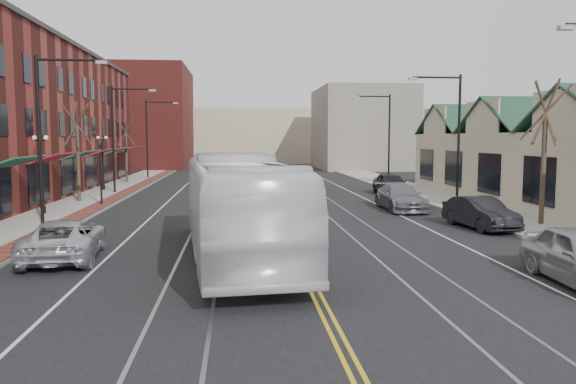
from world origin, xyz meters
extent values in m
plane|color=black|center=(0.00, 0.00, 0.00)|extent=(160.00, 160.00, 0.00)
cube|color=gray|center=(-12.00, 20.00, 0.07)|extent=(4.00, 120.00, 0.15)
cube|color=gray|center=(12.00, 20.00, 0.07)|extent=(4.00, 120.00, 0.15)
cube|color=#B7A98D|center=(18.00, 20.00, 2.30)|extent=(8.00, 36.00, 4.60)
cube|color=maroon|center=(-16.00, 70.00, 7.00)|extent=(14.00, 18.00, 14.00)
cube|color=#B7A98D|center=(0.00, 85.00, 4.50)|extent=(22.00, 14.00, 9.00)
cube|color=slate|center=(15.00, 65.00, 5.50)|extent=(12.00, 16.00, 11.00)
cylinder|color=black|center=(-11.50, 16.00, 4.15)|extent=(0.16, 0.16, 8.00)
cylinder|color=black|center=(-10.00, 16.00, 7.95)|extent=(3.00, 0.12, 0.12)
cube|color=#999999|center=(-8.50, 16.00, 7.85)|extent=(0.50, 0.25, 0.15)
cylinder|color=black|center=(-11.50, 32.00, 4.15)|extent=(0.16, 0.16, 8.00)
cylinder|color=black|center=(-10.00, 32.00, 7.95)|extent=(3.00, 0.12, 0.12)
cube|color=#999999|center=(-8.50, 32.00, 7.85)|extent=(0.50, 0.25, 0.15)
cylinder|color=black|center=(-11.50, 48.00, 4.15)|extent=(0.16, 0.16, 8.00)
cylinder|color=black|center=(-10.00, 48.00, 7.95)|extent=(3.00, 0.12, 0.12)
cube|color=#999999|center=(-8.50, 48.00, 7.85)|extent=(0.50, 0.25, 0.15)
cube|color=#999999|center=(8.50, 6.00, 7.85)|extent=(0.50, 0.25, 0.15)
cylinder|color=black|center=(11.50, 22.00, 4.15)|extent=(0.16, 0.16, 8.00)
cylinder|color=black|center=(10.00, 22.00, 7.95)|extent=(3.00, 0.12, 0.12)
cube|color=#999999|center=(8.50, 22.00, 7.85)|extent=(0.50, 0.25, 0.15)
cylinder|color=black|center=(11.50, 38.00, 4.15)|extent=(0.16, 0.16, 8.00)
cylinder|color=black|center=(10.00, 38.00, 7.95)|extent=(3.00, 0.12, 0.12)
cube|color=#999999|center=(8.50, 38.00, 7.85)|extent=(0.50, 0.25, 0.15)
cylinder|color=black|center=(-12.80, 20.00, 0.35)|extent=(0.28, 0.28, 0.40)
cylinder|color=black|center=(-12.80, 20.00, 2.15)|extent=(0.14, 0.14, 4.00)
cube|color=black|center=(-12.80, 20.00, 4.15)|extent=(0.60, 0.06, 0.06)
sphere|color=white|center=(-13.10, 20.00, 4.30)|extent=(0.24, 0.24, 0.24)
sphere|color=white|center=(-12.50, 20.00, 4.30)|extent=(0.24, 0.24, 0.24)
cylinder|color=black|center=(-12.80, 34.00, 0.35)|extent=(0.28, 0.28, 0.40)
cylinder|color=black|center=(-12.80, 34.00, 2.15)|extent=(0.14, 0.14, 4.00)
cube|color=black|center=(-12.80, 34.00, 4.15)|extent=(0.60, 0.06, 0.06)
sphere|color=white|center=(-13.10, 34.00, 4.30)|extent=(0.24, 0.24, 0.24)
sphere|color=white|center=(-12.50, 34.00, 4.30)|extent=(0.24, 0.24, 0.24)
cylinder|color=#382B21|center=(-12.50, 26.00, 2.60)|extent=(0.24, 0.24, 4.90)
cylinder|color=#382B21|center=(-12.50, 26.00, 5.15)|extent=(0.58, 1.37, 2.90)
cylinder|color=#382B21|center=(-12.50, 26.00, 5.15)|extent=(1.60, 0.66, 2.78)
cylinder|color=#382B21|center=(-12.50, 26.00, 5.15)|extent=(0.53, 1.23, 2.96)
cylinder|color=#382B21|center=(-12.50, 26.00, 5.15)|extent=(1.69, 1.03, 2.64)
cylinder|color=#382B21|center=(-12.50, 26.00, 5.15)|extent=(1.78, 1.29, 2.48)
cylinder|color=#382B21|center=(-12.50, 42.00, 2.42)|extent=(0.24, 0.24, 4.55)
cylinder|color=#382B21|center=(-12.50, 42.00, 4.80)|extent=(0.55, 1.28, 2.69)
cylinder|color=#382B21|center=(-12.50, 42.00, 4.80)|extent=(1.49, 0.62, 2.58)
cylinder|color=#382B21|center=(-12.50, 42.00, 4.80)|extent=(0.50, 1.15, 2.75)
cylinder|color=#382B21|center=(-12.50, 42.00, 4.80)|extent=(1.57, 0.97, 2.45)
cylinder|color=#382B21|center=(-12.50, 42.00, 4.80)|extent=(1.66, 1.20, 2.30)
cylinder|color=#382B21|center=(12.50, 14.00, 2.78)|extent=(0.24, 0.24, 5.25)
cylinder|color=#382B21|center=(12.50, 14.00, 5.50)|extent=(0.61, 1.46, 3.10)
cylinder|color=#382B21|center=(12.50, 14.00, 5.50)|extent=(1.70, 0.70, 2.97)
cylinder|color=#382B21|center=(12.50, 14.00, 5.50)|extent=(0.56, 1.31, 3.17)
cylinder|color=#382B21|center=(12.50, 14.00, 5.50)|extent=(1.80, 1.10, 2.82)
cylinder|color=#382B21|center=(12.50, 14.00, 5.50)|extent=(1.90, 1.37, 2.65)
cylinder|color=black|center=(-10.60, 24.00, 1.75)|extent=(0.12, 0.12, 3.20)
imported|color=black|center=(-10.60, 24.00, 3.50)|extent=(0.18, 0.15, 0.90)
imported|color=white|center=(-2.14, 8.25, 1.86)|extent=(4.52, 13.58, 3.71)
imported|color=silver|center=(-8.26, 8.53, 0.72)|extent=(2.98, 5.43, 1.44)
imported|color=black|center=(9.30, 13.70, 0.75)|extent=(2.19, 4.75, 1.51)
imported|color=slate|center=(7.50, 20.65, 0.77)|extent=(2.19, 5.31, 1.54)
imported|color=black|center=(9.30, 29.27, 0.84)|extent=(2.04, 4.94, 1.68)
imported|color=black|center=(-4.61, 43.81, 0.70)|extent=(1.70, 4.30, 1.39)
imported|color=slate|center=(3.07, 33.60, 0.80)|extent=(2.90, 5.73, 1.60)
imported|color=#A1A4A8|center=(-6.70, 58.13, 0.66)|extent=(1.86, 3.99, 1.32)
camera|label=1|loc=(-2.12, -11.68, 4.32)|focal=35.00mm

